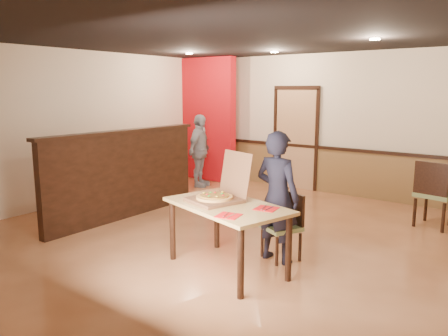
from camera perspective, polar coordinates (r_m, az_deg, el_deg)
The scene contains 21 objects.
floor at distance 6.30m, azimuth 0.81°, elevation -9.11°, with size 7.00×7.00×0.00m, color #CB7E4F.
ceiling at distance 5.98m, azimuth 0.88°, elevation 17.09°, with size 7.00×7.00×0.00m, color black.
wall_back at distance 9.04m, azimuth 14.04°, elevation 5.58°, with size 7.00×7.00×0.00m, color beige.
wall_left at distance 8.51m, azimuth -18.69°, elevation 5.07°, with size 7.00×7.00×0.00m, color beige.
wainscot_back at distance 9.13m, azimuth 13.71°, elevation -0.38°, with size 7.00×0.04×0.90m, color brown.
chair_rail_back at distance 9.04m, azimuth 13.79°, elevation 2.53°, with size 7.00×0.06×0.06m, color black.
back_door at distance 9.37m, azimuth 9.34°, elevation 3.75°, with size 0.90×0.06×2.10m, color tan.
booth_partition at distance 7.29m, azimuth -12.95°, elevation -0.70°, with size 0.20×3.10×1.44m.
red_accent_panel at distance 10.11m, azimuth -2.51°, elevation 6.33°, with size 1.60×0.20×2.78m, color red.
spot_a at distance 8.81m, azimuth -4.56°, elevation 14.72°, with size 0.14×0.14×0.02m, color #FFDCB2.
spot_b at distance 8.50m, azimuth 6.59°, elevation 14.85°, with size 0.14×0.14×0.02m, color #FFDCB2.
spot_c at distance 6.68m, azimuth 19.11°, elevation 15.65°, with size 0.14×0.14×0.02m, color #FFDCB2.
main_table at distance 5.04m, azimuth 0.41°, elevation -5.95°, with size 1.65×1.21×0.79m.
diner_chair at distance 5.50m, azimuth 8.03°, elevation -7.16°, with size 0.55×0.55×0.82m.
side_chair_left at distance 7.32m, azimuth 25.74°, elevation -2.81°, with size 0.59×0.59×1.03m.
diner at distance 5.32m, azimuth 6.97°, elevation -3.78°, with size 0.59×0.39×1.61m, color black.
passerby at distance 9.41m, azimuth -3.21°, elevation 2.25°, with size 0.92×0.38×1.57m, color #929199.
pizza_box at distance 5.14m, azimuth -0.74°, elevation -3.55°, with size 0.69×0.76×0.56m.
pizza at distance 5.11m, azimuth -1.28°, elevation -3.84°, with size 0.43×0.43×0.03m, color #ECAC55.
napkin_near at distance 4.56m, azimuth 0.58°, elevation -6.24°, with size 0.27×0.27×0.01m.
napkin_far at distance 4.84m, azimuth 5.55°, elevation -5.29°, with size 0.27×0.27×0.01m.
Camera 1 is at (3.49, -4.81, 2.08)m, focal length 35.00 mm.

